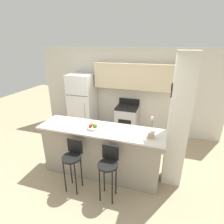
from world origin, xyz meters
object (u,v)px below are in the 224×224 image
object	(u,v)px
bar_stool_left	(73,158)
orchid_vase	(151,132)
bar_stool_right	(109,165)
refrigerator	(82,103)
trash_bin	(98,129)
stove_range	(127,120)
fruit_bowl	(93,127)

from	to	relation	value
bar_stool_left	orchid_vase	world-z (taller)	orchid_vase
bar_stool_right	orchid_vase	world-z (taller)	orchid_vase
refrigerator	bar_stool_left	distance (m)	2.59
trash_bin	bar_stool_left	bearing A→B (deg)	-80.18
stove_range	refrigerator	bearing A→B (deg)	-177.87
stove_range	trash_bin	xyz separation A→B (m)	(-0.84, -0.29, -0.27)
refrigerator	trash_bin	world-z (taller)	refrigerator
stove_range	bar_stool_left	world-z (taller)	stove_range
orchid_vase	trash_bin	world-z (taller)	orchid_vase
stove_range	bar_stool_left	size ratio (longest dim) A/B	1.05
refrigerator	stove_range	world-z (taller)	refrigerator
refrigerator	fruit_bowl	bearing A→B (deg)	-58.21
stove_range	fruit_bowl	xyz separation A→B (m)	(-0.25, -1.97, 0.67)
stove_range	bar_stool_left	xyz separation A→B (m)	(-0.47, -2.45, 0.22)
refrigerator	orchid_vase	bearing A→B (deg)	-39.80
bar_stool_left	bar_stool_right	distance (m)	0.69
refrigerator	bar_stool_right	size ratio (longest dim) A/B	1.76
bar_stool_left	bar_stool_right	bearing A→B (deg)	0.00
bar_stool_left	bar_stool_right	world-z (taller)	same
orchid_vase	trash_bin	size ratio (longest dim) A/B	1.07
stove_range	bar_stool_left	distance (m)	2.50
refrigerator	trash_bin	size ratio (longest dim) A/B	4.72
bar_stool_right	orchid_vase	distance (m)	0.95
stove_range	bar_stool_left	bearing A→B (deg)	-100.82
refrigerator	bar_stool_right	xyz separation A→B (m)	(1.66, -2.39, -0.21)
stove_range	orchid_vase	world-z (taller)	orchid_vase
refrigerator	bar_stool_left	world-z (taller)	refrigerator
fruit_bowl	trash_bin	world-z (taller)	fruit_bowl
bar_stool_left	orchid_vase	xyz separation A→B (m)	(1.33, 0.47, 0.52)
stove_range	bar_stool_right	world-z (taller)	stove_range
fruit_bowl	trash_bin	xyz separation A→B (m)	(-0.59, 1.68, -0.94)
bar_stool_left	fruit_bowl	size ratio (longest dim) A/B	4.36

